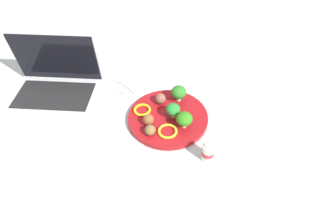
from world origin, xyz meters
The scene contains 15 objects.
ground_plane centered at (0.00, 0.00, 0.00)m, with size 4.00×4.00×0.00m, color #B2B2AD.
plate centered at (0.00, 0.00, 0.01)m, with size 0.28×0.28×0.02m, color maroon.
broccoli_floret_back_left centered at (0.07, 0.00, 0.05)m, with size 0.05×0.05×0.06m.
broccoli_floret_front_left centered at (-0.03, 0.09, 0.05)m, with size 0.06×0.06×0.06m.
broccoli_floret_center centered at (0.01, 0.01, 0.05)m, with size 0.05×0.05×0.06m.
meatball_mid_right centered at (-0.02, -0.07, 0.04)m, with size 0.04×0.04×0.04m, color brown.
meatball_front_left centered at (-0.07, 0.03, 0.04)m, with size 0.04×0.04×0.04m, color brown.
meatball_far_rim centered at (0.01, -0.10, 0.03)m, with size 0.04×0.04×0.04m, color brown.
pepper_ring_center centered at (-0.09, -0.04, 0.02)m, with size 0.06×0.06×0.01m, color yellow.
pepper_ring_far_rim centered at (0.05, -0.06, 0.02)m, with size 0.07×0.07×0.01m, color yellow.
napkin centered at (-0.24, 0.00, 0.00)m, with size 0.17×0.12×0.01m, color white.
fork centered at (-0.23, 0.02, 0.01)m, with size 0.12×0.02×0.01m.
knife centered at (-0.23, -0.02, 0.01)m, with size 0.15×0.03×0.01m.
yogurt_bottle centered at (0.20, -0.04, 0.03)m, with size 0.04×0.04×0.07m.
laptop centered at (-0.41, -0.19, 0.04)m, with size 0.39×0.37×0.22m.
Camera 1 is at (0.48, -0.53, 0.75)m, focal length 31.36 mm.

